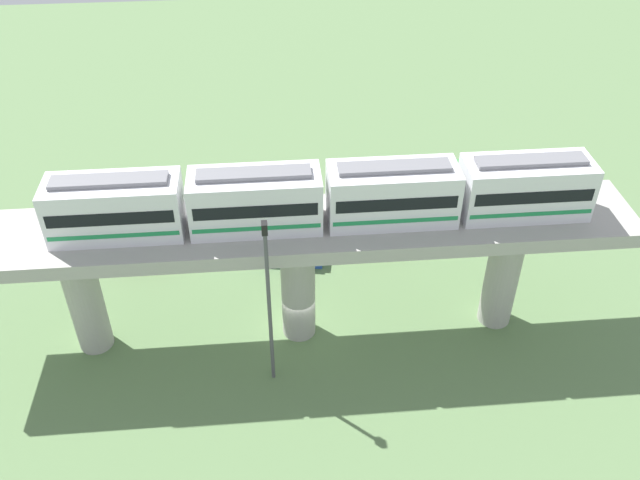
{
  "coord_description": "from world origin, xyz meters",
  "views": [
    {
      "loc": [
        28.48,
        -1.31,
        28.59
      ],
      "look_at": [
        -2.5,
        1.44,
        4.67
      ],
      "focal_mm": 38.29,
      "sensor_mm": 36.0,
      "label": 1
    }
  ],
  "objects_px": {
    "train": "(324,197)",
    "parked_car_blue": "(292,250)",
    "parked_car_orange": "(373,233)",
    "signal_post": "(269,299)",
    "parked_car_red": "(146,249)",
    "tree_near_viaduct": "(455,181)"
  },
  "relations": [
    {
      "from": "train",
      "to": "parked_car_blue",
      "type": "xyz_separation_m",
      "value": [
        -6.72,
        -1.45,
        -8.58
      ]
    },
    {
      "from": "parked_car_orange",
      "to": "signal_post",
      "type": "xyz_separation_m",
      "value": [
        11.42,
        -7.17,
        4.98
      ]
    },
    {
      "from": "parked_car_red",
      "to": "signal_post",
      "type": "distance_m",
      "value": 14.55
    },
    {
      "from": "parked_car_orange",
      "to": "parked_car_blue",
      "type": "distance_m",
      "value": 5.71
    },
    {
      "from": "tree_near_viaduct",
      "to": "signal_post",
      "type": "xyz_separation_m",
      "value": [
        12.85,
        -12.88,
        2.01
      ]
    },
    {
      "from": "tree_near_viaduct",
      "to": "signal_post",
      "type": "height_order",
      "value": "signal_post"
    },
    {
      "from": "parked_car_orange",
      "to": "parked_car_red",
      "type": "xyz_separation_m",
      "value": [
        0.35,
        -15.19,
        0.0
      ]
    },
    {
      "from": "parked_car_red",
      "to": "parked_car_blue",
      "type": "height_order",
      "value": "same"
    },
    {
      "from": "tree_near_viaduct",
      "to": "signal_post",
      "type": "distance_m",
      "value": 18.3
    },
    {
      "from": "train",
      "to": "tree_near_viaduct",
      "type": "bearing_deg",
      "value": 133.94
    },
    {
      "from": "parked_car_blue",
      "to": "signal_post",
      "type": "xyz_separation_m",
      "value": [
        10.12,
        -1.61,
        4.98
      ]
    },
    {
      "from": "train",
      "to": "parked_car_orange",
      "type": "distance_m",
      "value": 12.44
    },
    {
      "from": "tree_near_viaduct",
      "to": "parked_car_orange",
      "type": "bearing_deg",
      "value": -75.9
    },
    {
      "from": "parked_car_orange",
      "to": "tree_near_viaduct",
      "type": "bearing_deg",
      "value": 106.92
    },
    {
      "from": "train",
      "to": "parked_car_orange",
      "type": "bearing_deg",
      "value": 152.9
    },
    {
      "from": "parked_car_red",
      "to": "tree_near_viaduct",
      "type": "xyz_separation_m",
      "value": [
        -1.78,
        20.89,
        2.97
      ]
    },
    {
      "from": "parked_car_blue",
      "to": "signal_post",
      "type": "relative_size",
      "value": 0.43
    },
    {
      "from": "tree_near_viaduct",
      "to": "train",
      "type": "bearing_deg",
      "value": -46.06
    },
    {
      "from": "parked_car_red",
      "to": "parked_car_blue",
      "type": "bearing_deg",
      "value": 87.3
    },
    {
      "from": "train",
      "to": "signal_post",
      "type": "relative_size",
      "value": 2.64
    },
    {
      "from": "parked_car_orange",
      "to": "parked_car_red",
      "type": "bearing_deg",
      "value": -85.86
    },
    {
      "from": "train",
      "to": "parked_car_blue",
      "type": "relative_size",
      "value": 6.14
    }
  ]
}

